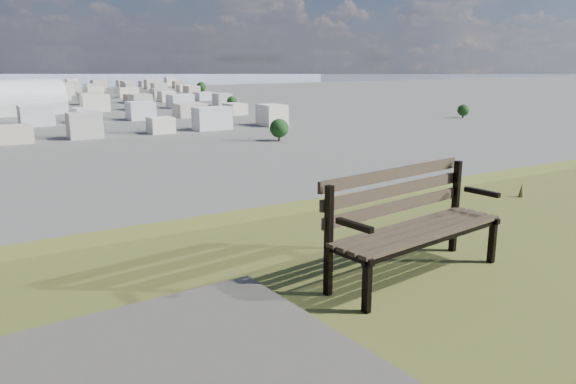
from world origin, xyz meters
TOP-DOWN VIEW (x-y plane):
  - park_bench at (-0.66, 1.98)m, footprint 1.68×0.74m
  - arena at (20.22, 303.56)m, footprint 54.74×27.38m

SIDE VIEW (x-z plane):
  - arena at x=20.22m, z-range -5.89..16.40m
  - park_bench at x=-0.66m, z-range 25.06..25.91m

